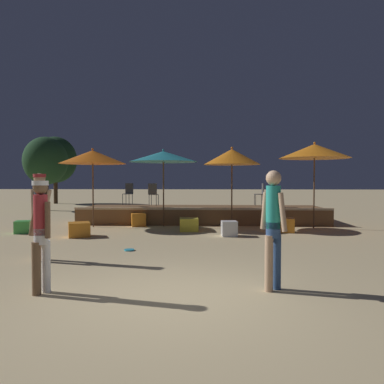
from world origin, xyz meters
TOP-DOWN VIEW (x-y plane):
  - ground_plane at (0.00, 0.00)m, footprint 120.00×120.00m
  - wooden_deck at (0.27, 9.92)m, footprint 9.67×2.83m
  - patio_umbrella_0 at (1.32, 7.90)m, footprint 2.01×2.01m
  - patio_umbrella_1 at (-1.16, 8.31)m, footprint 2.51×2.51m
  - patio_umbrella_2 at (4.23, 8.01)m, footprint 2.48×2.48m
  - patio_umbrella_3 at (-3.70, 8.03)m, footprint 2.39×2.39m
  - cube_seat_0 at (1.13, 6.04)m, footprint 0.50×0.50m
  - cube_seat_1 at (3.05, 6.97)m, footprint 0.59×0.59m
  - cube_seat_2 at (-2.10, 8.33)m, footprint 0.63×0.63m
  - cube_seat_3 at (-5.47, 6.35)m, footprint 0.56×0.56m
  - cube_seat_4 at (-3.41, 5.71)m, footprint 0.81×0.81m
  - cube_seat_5 at (-0.16, 7.12)m, footprint 0.66×0.66m
  - person_0 at (-3.08, 2.39)m, footprint 0.53×0.31m
  - person_1 at (-2.03, 0.12)m, footprint 0.47×0.32m
  - person_2 at (1.51, 0.45)m, footprint 0.39×0.45m
  - bistro_chair_0 at (2.66, 10.15)m, footprint 0.40×0.40m
  - bistro_chair_1 at (-2.89, 10.27)m, footprint 0.42×0.43m
  - bistro_chair_2 at (-1.74, 9.61)m, footprint 0.41×0.41m
  - frisbee_disc at (-1.42, 3.58)m, footprint 0.25×0.25m
  - background_tree_0 at (-8.56, 15.03)m, footprint 2.42×2.42m
  - background_tree_1 at (-10.47, 20.95)m, footprint 3.00×3.00m

SIDE VIEW (x-z plane):
  - ground_plane at x=0.00m, z-range 0.00..0.00m
  - frisbee_disc at x=-1.42m, z-range 0.00..0.03m
  - cube_seat_3 at x=-5.47m, z-range 0.00..0.40m
  - cube_seat_5 at x=-0.16m, z-range 0.00..0.43m
  - cube_seat_4 at x=-3.41m, z-range 0.00..0.43m
  - cube_seat_0 at x=1.13m, z-range 0.00..0.46m
  - cube_seat_1 at x=3.05m, z-range 0.00..0.47m
  - cube_seat_2 at x=-2.10m, z-range 0.00..0.47m
  - wooden_deck at x=0.27m, z-range -0.04..0.63m
  - person_1 at x=-2.03m, z-range 0.11..1.83m
  - person_2 at x=1.51m, z-range 0.11..1.99m
  - person_0 at x=-3.08m, z-range 0.15..2.01m
  - bistro_chair_0 at x=2.66m, z-range 0.77..1.67m
  - bistro_chair_1 at x=-2.89m, z-range 0.77..1.67m
  - bistro_chair_2 at x=-1.74m, z-range 0.77..1.67m
  - patio_umbrella_0 at x=1.32m, z-range 1.09..3.97m
  - patio_umbrella_3 at x=-3.70m, z-range 1.11..3.98m
  - patio_umbrella_1 at x=-1.16m, z-range 1.15..4.00m
  - patio_umbrella_2 at x=4.23m, z-range 1.20..4.26m
  - background_tree_0 at x=-8.56m, z-range 0.70..4.80m
  - background_tree_1 at x=-10.47m, z-range 0.74..5.53m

